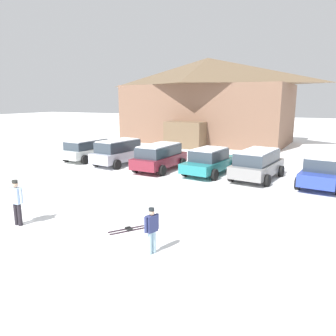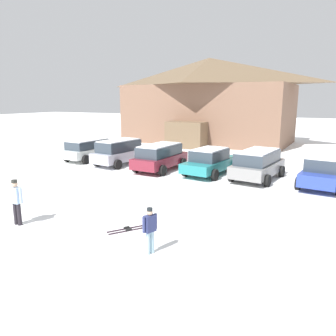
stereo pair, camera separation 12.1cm
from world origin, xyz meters
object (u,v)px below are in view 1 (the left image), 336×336
Objects in this scene: parked_white_suv at (87,149)px; skier_adult_in_blue_parka at (16,200)px; pair_of_skis at (128,230)px; parked_teal_hatchback at (210,161)px; skier_teen_in_navy_coat at (152,228)px; parked_silver_wagon at (119,152)px; parked_grey_wagon at (257,164)px; ski_lodge at (207,100)px; parked_blue_hatchback at (323,171)px; parked_maroon_van at (159,156)px.

parked_white_suv is 2.48× the size of skier_adult_in_blue_parka.
skier_adult_in_blue_parka is at bearing -160.21° from pair_of_skis.
parked_white_suv is 12.76m from skier_adult_in_blue_parka.
parked_white_suv is 0.86× the size of parked_teal_hatchback.
skier_teen_in_navy_coat reaches higher than pair_of_skis.
skier_teen_in_navy_coat is (8.53, -10.54, -0.13)m from parked_silver_wagon.
parked_grey_wagon reaches higher than pair_of_skis.
parked_grey_wagon is at bearing 60.27° from skier_adult_in_blue_parka.
ski_lodge is 13.80× the size of pair_of_skis.
parked_white_suv is 14.01m from pair_of_skis.
parked_white_suv is at bearing 119.20° from skier_adult_in_blue_parka.
parked_white_suv is at bearing 135.64° from pair_of_skis.
ski_lodge is at bearing 94.88° from skier_adult_in_blue_parka.
parked_grey_wagon is 10.68m from skier_teen_in_navy_coat.
skier_adult_in_blue_parka reaches higher than skier_teen_in_navy_coat.
pair_of_skis is at bearing 19.79° from skier_adult_in_blue_parka.
skier_adult_in_blue_parka is at bearing -73.68° from parked_silver_wagon.
parked_silver_wagon is at bearing 126.38° from pair_of_skis.
parked_blue_hatchback is (11.72, -14.55, -3.51)m from ski_lodge.
pair_of_skis is (-1.61, 1.14, -0.77)m from skier_teen_in_navy_coat.
skier_adult_in_blue_parka reaches higher than pair_of_skis.
parked_maroon_van is at bearing -176.55° from parked_grey_wagon.
ski_lodge is 15.81m from parked_teal_hatchback.
ski_lodge reaches higher than pair_of_skis.
ski_lodge is 4.07× the size of parked_silver_wagon.
skier_teen_in_navy_coat is at bearing -111.58° from parked_blue_hatchback.
parked_maroon_van reaches higher than parked_blue_hatchback.
skier_adult_in_blue_parka is at bearing -119.73° from parked_grey_wagon.
parked_teal_hatchback is 9.62m from pair_of_skis.
skier_teen_in_navy_coat is (2.00, -10.72, -0.00)m from parked_teal_hatchback.
ski_lodge is 25.63m from skier_adult_in_blue_parka.
skier_adult_in_blue_parka reaches higher than parked_maroon_van.
ski_lodge is at bearing 86.11° from parked_silver_wagon.
parked_silver_wagon is at bearing 175.46° from parked_maroon_van.
parked_grey_wagon is 1.00× the size of parked_blue_hatchback.
parked_silver_wagon is 12.71m from parked_blue_hatchback.
parked_silver_wagon reaches higher than pair_of_skis.
ski_lodge is at bearing 103.92° from pair_of_skis.
parked_maroon_van is 9.87m from pair_of_skis.
parked_grey_wagon is at bearing 85.59° from skier_teen_in_navy_coat.
skier_adult_in_blue_parka is (-5.38, -0.21, 0.15)m from skier_teen_in_navy_coat.
parked_maroon_van reaches higher than skier_teen_in_navy_coat.
parked_blue_hatchback is 11.35m from skier_teen_in_navy_coat.
parked_teal_hatchback is (9.60, -0.21, -0.04)m from parked_white_suv.
parked_blue_hatchback is at bearing 1.64° from parked_maroon_van.
ski_lodge reaches higher than parked_blue_hatchback.
parked_grey_wagon is 2.69× the size of skier_adult_in_blue_parka.
parked_maroon_van is at bearing -172.25° from parked_teal_hatchback.
parked_grey_wagon is at bearing -59.95° from ski_lodge.
ski_lodge is at bearing 128.84° from parked_blue_hatchback.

